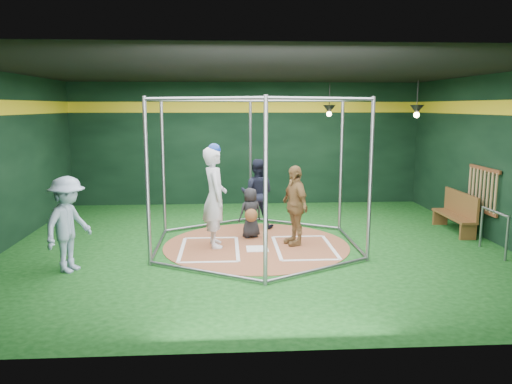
{
  "coord_description": "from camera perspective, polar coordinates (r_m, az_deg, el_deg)",
  "views": [
    {
      "loc": [
        -0.62,
        -9.9,
        2.82
      ],
      "look_at": [
        0.0,
        0.1,
        1.1
      ],
      "focal_mm": 35.0,
      "sensor_mm": 36.0,
      "label": 1
    }
  ],
  "objects": [
    {
      "name": "umpire",
      "position": [
        11.6,
        0.13,
        -0.18
      ],
      "size": [
        0.9,
        0.77,
        1.62
      ],
      "primitive_type": "imported",
      "rotation": [
        0.0,
        0.0,
        2.93
      ],
      "color": "black",
      "rests_on": "clay_disc"
    },
    {
      "name": "visitor_leopard",
      "position": [
        10.22,
        4.45,
        -1.51
      ],
      "size": [
        0.69,
        1.04,
        1.64
      ],
      "primitive_type": "imported",
      "rotation": [
        0.0,
        0.0,
        -1.24
      ],
      "color": "#AE844A",
      "rests_on": "clay_disc"
    },
    {
      "name": "catcher_figure",
      "position": [
        10.77,
        -0.62,
        -2.4
      ],
      "size": [
        0.62,
        0.65,
        1.08
      ],
      "color": "black",
      "rests_on": "clay_disc"
    },
    {
      "name": "clay_disc",
      "position": [
        10.31,
        0.03,
        -6.1
      ],
      "size": [
        3.8,
        3.8,
        0.01
      ],
      "primitive_type": "cylinder",
      "color": "brown",
      "rests_on": "ground"
    },
    {
      "name": "steel_railing",
      "position": [
        10.68,
        25.56,
        -3.43
      ],
      "size": [
        0.05,
        0.99,
        0.85
      ],
      "color": "gray",
      "rests_on": "ground"
    },
    {
      "name": "pendant_lamp_near",
      "position": [
        13.79,
        8.36,
        9.32
      ],
      "size": [
        0.34,
        0.34,
        0.9
      ],
      "color": "black",
      "rests_on": "room_shell"
    },
    {
      "name": "batter_figure",
      "position": [
        10.05,
        -4.75,
        -0.47
      ],
      "size": [
        0.59,
        0.8,
        2.09
      ],
      "color": "silver",
      "rests_on": "clay_disc"
    },
    {
      "name": "dugout_bench",
      "position": [
        12.2,
        22.0,
        -2.09
      ],
      "size": [
        0.37,
        1.57,
        0.92
      ],
      "color": "brown",
      "rests_on": "ground"
    },
    {
      "name": "room_shell",
      "position": [
        9.98,
        0.03,
        3.61
      ],
      "size": [
        10.1,
        9.1,
        3.53
      ],
      "color": "#0D3A0F",
      "rests_on": "ground"
    },
    {
      "name": "batting_cage",
      "position": [
        10.0,
        0.04,
        2.16
      ],
      "size": [
        4.05,
        4.67,
        3.0
      ],
      "color": "gray",
      "rests_on": "ground"
    },
    {
      "name": "bat_rack",
      "position": [
        11.83,
        24.46,
        0.26
      ],
      "size": [
        0.07,
        1.25,
        0.98
      ],
      "color": "brown",
      "rests_on": "room_shell"
    },
    {
      "name": "pendant_lamp_far",
      "position": [
        12.76,
        17.9,
        8.93
      ],
      "size": [
        0.34,
        0.34,
        0.9
      ],
      "color": "black",
      "rests_on": "room_shell"
    },
    {
      "name": "batter_box_left",
      "position": [
        10.05,
        -5.32,
        -6.49
      ],
      "size": [
        1.17,
        1.77,
        0.01
      ],
      "color": "white",
      "rests_on": "clay_disc"
    },
    {
      "name": "home_plate",
      "position": [
        10.02,
        0.14,
        -6.5
      ],
      "size": [
        0.43,
        0.43,
        0.01
      ],
      "primitive_type": "cube",
      "color": "white",
      "rests_on": "clay_disc"
    },
    {
      "name": "bystander_blue",
      "position": [
        9.14,
        -20.67,
        -3.49
      ],
      "size": [
        0.97,
        1.22,
        1.66
      ],
      "primitive_type": "imported",
      "rotation": [
        0.0,
        0.0,
        1.19
      ],
      "color": "#90A6BF",
      "rests_on": "ground"
    },
    {
      "name": "batter_box_right",
      "position": [
        10.17,
        5.51,
        -6.3
      ],
      "size": [
        1.17,
        1.77,
        0.01
      ],
      "color": "white",
      "rests_on": "clay_disc"
    }
  ]
}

